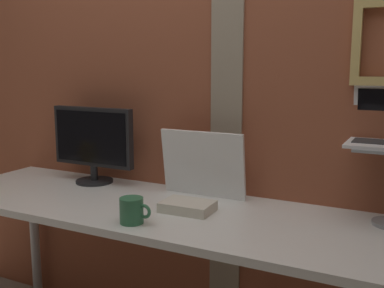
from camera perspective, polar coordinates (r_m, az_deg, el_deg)
name	(u,v)px	position (r m, az deg, el deg)	size (l,w,h in m)	color
brick_wall_back	(206,84)	(2.12, 1.70, 7.47)	(3.15, 0.16, 2.44)	brown
desk	(181,226)	(1.86, -1.42, -10.15)	(2.27, 0.63, 0.74)	white
monitor	(93,141)	(2.27, -12.18, 0.42)	(0.44, 0.18, 0.37)	black
whiteboard_panel	(203,164)	(1.99, 1.34, -2.50)	(0.38, 0.02, 0.29)	white
coffee_mug	(132,210)	(1.69, -7.42, -8.16)	(0.13, 0.09, 0.09)	#33724C
paper_clutter_stack	(188,206)	(1.82, -0.54, -7.73)	(0.20, 0.14, 0.04)	silver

